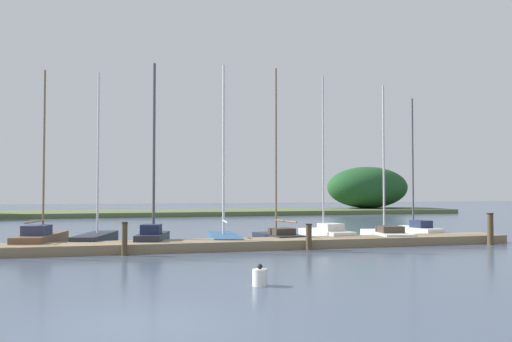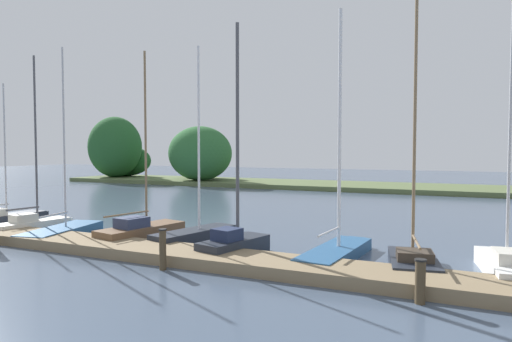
% 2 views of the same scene
% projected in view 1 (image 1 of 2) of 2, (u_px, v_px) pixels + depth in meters
% --- Properties ---
extents(ground, '(160.00, 160.00, 0.00)m').
position_uv_depth(ground, '(139.00, 325.00, 9.28)').
color(ground, '#425166').
extents(dock_pier, '(32.26, 1.80, 0.35)m').
position_uv_depth(dock_pier, '(128.00, 247.00, 20.22)').
color(dock_pier, '#847051').
rests_on(dock_pier, ground).
extents(far_shore, '(63.60, 8.41, 7.22)m').
position_uv_depth(far_shore, '(32.00, 189.00, 46.00)').
color(far_shore, '#56663D').
rests_on(far_shore, ground).
extents(sailboat_4, '(1.84, 3.85, 7.20)m').
position_uv_depth(sailboat_4, '(41.00, 238.00, 21.25)').
color(sailboat_4, brown).
rests_on(sailboat_4, ground).
extents(sailboat_5, '(1.85, 3.85, 7.29)m').
position_uv_depth(sailboat_5, '(97.00, 238.00, 22.28)').
color(sailboat_5, '#232833').
rests_on(sailboat_5, ground).
extents(sailboat_6, '(1.59, 2.92, 7.55)m').
position_uv_depth(sailboat_6, '(153.00, 235.00, 21.62)').
color(sailboat_6, '#232833').
rests_on(sailboat_6, ground).
extents(sailboat_7, '(1.54, 4.51, 7.89)m').
position_uv_depth(sailboat_7, '(224.00, 235.00, 23.40)').
color(sailboat_7, '#285684').
rests_on(sailboat_7, ground).
extents(sailboat_8, '(1.76, 3.26, 7.78)m').
position_uv_depth(sailboat_8, '(277.00, 234.00, 23.54)').
color(sailboat_8, '#232833').
rests_on(sailboat_8, ground).
extents(sailboat_9, '(1.63, 3.61, 7.69)m').
position_uv_depth(sailboat_9, '(325.00, 233.00, 24.56)').
color(sailboat_9, white).
rests_on(sailboat_9, ground).
extents(sailboat_10, '(1.78, 3.94, 7.17)m').
position_uv_depth(sailboat_10, '(386.00, 234.00, 24.41)').
color(sailboat_10, white).
rests_on(sailboat_10, ground).
extents(sailboat_11, '(1.35, 3.09, 6.82)m').
position_uv_depth(sailboat_11, '(415.00, 230.00, 25.90)').
color(sailboat_11, white).
rests_on(sailboat_11, ground).
extents(mooring_piling_2, '(0.23, 0.23, 1.19)m').
position_uv_depth(mooring_piling_2, '(125.00, 239.00, 19.06)').
color(mooring_piling_2, '#4C3D28').
rests_on(mooring_piling_2, ground).
extents(mooring_piling_3, '(0.26, 0.26, 1.02)m').
position_uv_depth(mooring_piling_3, '(309.00, 237.00, 20.86)').
color(mooring_piling_3, '#4C3D28').
rests_on(mooring_piling_3, ground).
extents(mooring_piling_4, '(0.30, 0.30, 1.35)m').
position_uv_depth(mooring_piling_4, '(490.00, 229.00, 22.69)').
color(mooring_piling_4, '#4C3D28').
rests_on(mooring_piling_4, ground).
extents(channel_buoy_1, '(0.37, 0.37, 0.54)m').
position_uv_depth(channel_buoy_1, '(260.00, 277.00, 13.09)').
color(channel_buoy_1, white).
rests_on(channel_buoy_1, ground).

